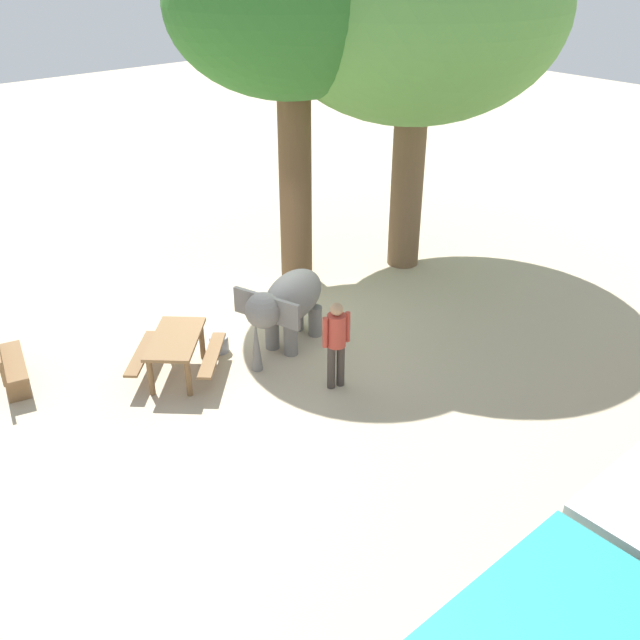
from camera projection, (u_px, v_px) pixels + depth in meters
ground_plane at (279, 334)px, 13.85m from camera, size 60.00×60.00×0.00m
elephant at (287, 303)px, 13.00m from camera, size 2.08×1.52×1.44m
person_handler at (336, 339)px, 11.80m from camera, size 0.50×0.32×1.62m
shade_tree_main at (418, 9)px, 14.14m from camera, size 6.45×5.91×7.89m
shade_tree_secondary at (292, 7)px, 13.46m from camera, size 5.04×4.62×7.53m
wooden_bench at (8, 362)px, 12.05m from camera, size 0.73×1.46×0.88m
picnic_table_far at (176, 347)px, 12.27m from camera, size 2.11×2.11×0.78m
feed_bucket at (219, 344)px, 13.20m from camera, size 0.36×0.36×0.32m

